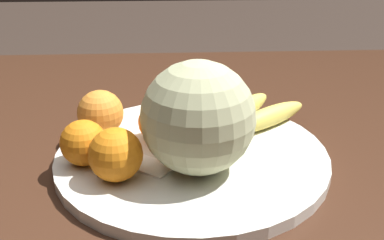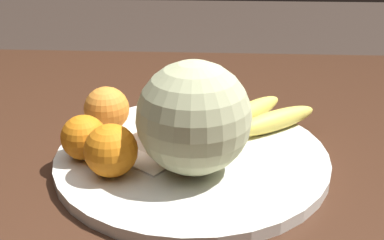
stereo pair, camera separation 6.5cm
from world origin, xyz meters
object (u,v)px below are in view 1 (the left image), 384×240
at_px(orange_front_left, 84,143).
at_px(banana_bunch, 214,107).
at_px(fruit_bowl, 192,155).
at_px(orange_front_right, 100,113).
at_px(produce_tag, 141,163).
at_px(melon, 198,118).
at_px(orange_mid_center, 158,122).
at_px(orange_back_left, 116,155).
at_px(kitchen_table, 150,188).

bearing_deg(orange_front_left, banana_bunch, 38.00).
relative_size(fruit_bowl, banana_bunch, 1.44).
xyz_separation_m(fruit_bowl, orange_front_right, (-0.14, 0.06, 0.04)).
relative_size(banana_bunch, produce_tag, 2.82).
distance_m(melon, orange_mid_center, 0.12).
xyz_separation_m(fruit_bowl, orange_back_left, (-0.10, -0.07, 0.04)).
relative_size(fruit_bowl, orange_mid_center, 6.61).
distance_m(orange_mid_center, orange_back_left, 0.12).
relative_size(fruit_bowl, melon, 2.62).
height_order(fruit_bowl, orange_back_left, orange_back_left).
relative_size(melon, orange_mid_center, 2.52).
xyz_separation_m(fruit_bowl, orange_front_left, (-0.15, -0.03, 0.04)).
bearing_deg(orange_front_right, produce_tag, -56.08).
distance_m(kitchen_table, orange_mid_center, 0.14).
relative_size(kitchen_table, orange_front_right, 23.28).
height_order(kitchen_table, orange_back_left, orange_back_left).
bearing_deg(produce_tag, melon, 24.19).
height_order(melon, orange_front_right, melon).
bearing_deg(orange_back_left, kitchen_table, 74.88).
height_order(orange_mid_center, produce_tag, orange_mid_center).
bearing_deg(melon, orange_back_left, -169.08).
relative_size(orange_mid_center, orange_back_left, 0.85).
xyz_separation_m(fruit_bowl, banana_bunch, (0.05, 0.12, 0.02)).
xyz_separation_m(melon, banana_bunch, (0.04, 0.18, -0.06)).
relative_size(banana_bunch, orange_back_left, 3.90).
distance_m(fruit_bowl, produce_tag, 0.08).
xyz_separation_m(orange_front_left, orange_front_right, (0.01, 0.09, 0.00)).
relative_size(banana_bunch, orange_mid_center, 4.60).
height_order(melon, orange_back_left, melon).
xyz_separation_m(kitchen_table, orange_front_left, (-0.08, -0.09, 0.13)).
xyz_separation_m(melon, produce_tag, (-0.08, 0.02, -0.08)).
height_order(fruit_bowl, melon, melon).
bearing_deg(melon, produce_tag, 168.55).
distance_m(melon, orange_front_right, 0.19).
height_order(orange_front_left, orange_back_left, orange_back_left).
xyz_separation_m(kitchen_table, orange_back_left, (-0.04, -0.13, 0.14)).
distance_m(melon, orange_back_left, 0.12).
height_order(kitchen_table, orange_front_right, orange_front_right).
relative_size(melon, orange_front_right, 2.11).
relative_size(kitchen_table, produce_tag, 16.99).
bearing_deg(banana_bunch, fruit_bowl, -174.19).
height_order(fruit_bowl, orange_front_right, orange_front_right).
distance_m(melon, produce_tag, 0.11).
bearing_deg(orange_front_right, kitchen_table, -4.50).
distance_m(banana_bunch, produce_tag, 0.20).
relative_size(kitchen_table, orange_mid_center, 27.77).
relative_size(kitchen_table, melon, 11.01).
bearing_deg(kitchen_table, orange_front_left, -133.60).
distance_m(orange_back_left, produce_tag, 0.06).
bearing_deg(orange_front_right, melon, -38.54).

